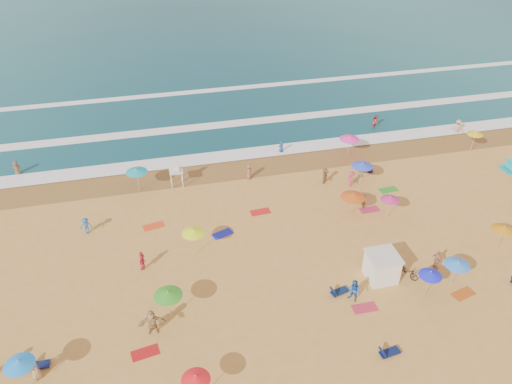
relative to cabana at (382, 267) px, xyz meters
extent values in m
plane|color=gold|center=(-6.61, 4.67, -1.00)|extent=(220.00, 220.00, 0.00)
plane|color=olive|center=(-6.61, 17.17, -0.99)|extent=(220.00, 220.00, 0.00)
cube|color=white|center=(-6.61, 19.67, -0.90)|extent=(200.00, 2.20, 0.05)
cube|color=white|center=(-6.61, 26.67, -0.90)|extent=(200.00, 1.60, 0.05)
cube|color=white|center=(-6.61, 36.67, -0.90)|extent=(200.00, 1.20, 0.05)
cube|color=white|center=(0.00, 0.00, 0.00)|extent=(2.00, 2.00, 2.00)
cube|color=silver|center=(0.00, 0.00, 1.06)|extent=(2.20, 2.20, 0.12)
imported|color=black|center=(1.90, -0.30, -0.51)|extent=(1.55, 1.91, 0.98)
cone|color=#1C24F3|center=(2.38, -2.29, 0.98)|extent=(1.60, 1.60, 0.35)
cone|color=red|center=(-14.24, -6.80, 1.13)|extent=(1.62, 1.62, 0.35)
cone|color=green|center=(-15.16, -0.29, 1.23)|extent=(1.88, 1.88, 0.35)
cone|color=#D25516|center=(0.88, 7.71, 0.92)|extent=(2.07, 2.07, 0.35)
cone|color=#1D88F6|center=(-23.68, -3.68, 1.26)|extent=(1.72, 1.72, 0.35)
cone|color=blue|center=(3.54, 11.96, 1.06)|extent=(1.94, 1.94, 0.35)
cone|color=#FD38AC|center=(4.41, 17.17, 1.01)|extent=(2.03, 2.03, 0.35)
cone|color=#E4FF1A|center=(-12.77, 5.61, 1.27)|extent=(1.77, 1.77, 0.35)
cone|color=#169FB7|center=(-16.58, 15.44, 1.21)|extent=(1.92, 1.92, 0.35)
cone|color=orange|center=(10.16, 0.74, 1.14)|extent=(1.75, 1.75, 0.35)
cone|color=#3480EE|center=(4.63, -1.89, 1.11)|extent=(1.78, 1.78, 0.35)
cone|color=yellow|center=(16.92, 14.78, 1.27)|extent=(1.62, 1.62, 0.35)
cone|color=#C52B72|center=(3.65, 6.50, 1.04)|extent=(1.59, 1.59, 0.35)
cube|color=#0F1A4F|center=(-23.27, -2.37, -0.83)|extent=(1.32, 0.62, 0.34)
cube|color=#0E1E46|center=(-3.43, -0.81, -0.83)|extent=(1.40, 0.88, 0.34)
cube|color=#0E1747|center=(-2.31, -6.36, -0.83)|extent=(1.36, 0.73, 0.34)
cube|color=#0D1345|center=(4.92, 13.75, -0.83)|extent=(1.41, 0.96, 0.34)
cube|color=#B31617|center=(-17.00, -2.80, -0.98)|extent=(1.82, 1.12, 0.03)
cube|color=#2228D9|center=(-10.29, 7.55, -0.98)|extent=(1.89, 1.40, 0.03)
cube|color=#E54619|center=(-15.68, 9.86, -0.98)|extent=(1.83, 1.17, 0.03)
cube|color=#BD2C41|center=(-2.28, -2.50, -0.98)|extent=(1.71, 0.88, 0.03)
cube|color=red|center=(-6.60, 9.75, -0.98)|extent=(1.76, 0.99, 0.03)
cube|color=#309224|center=(5.65, 10.33, -0.98)|extent=(1.77, 1.00, 0.03)
cube|color=#C35215|center=(4.99, -2.89, -0.98)|extent=(1.86, 1.25, 0.03)
cube|color=#B82B4E|center=(2.69, 7.89, -0.98)|extent=(1.72, 0.90, 0.03)
imported|color=#985B46|center=(-6.37, 15.19, -0.25)|extent=(0.50, 0.75, 1.51)
imported|color=tan|center=(-16.38, -1.27, -0.06)|extent=(1.75, 0.57, 1.88)
imported|color=#2459AC|center=(-2.78, -1.66, -0.10)|extent=(1.06, 1.11, 1.81)
imported|color=tan|center=(17.87, 18.88, -0.31)|extent=(1.34, 1.36, 1.88)
imported|color=#264DB4|center=(-2.11, 19.20, -0.47)|extent=(0.65, 0.51, 1.57)
imported|color=#D13455|center=(2.52, 11.79, -0.25)|extent=(0.63, 1.01, 1.50)
imported|color=tan|center=(-23.28, -3.07, -0.13)|extent=(0.97, 1.01, 1.74)
imported|color=olive|center=(0.35, 12.85, -0.22)|extent=(1.18, 1.47, 1.57)
imported|color=#D43550|center=(-16.74, 4.92, -0.20)|extent=(0.67, 1.01, 1.59)
imported|color=#245CA8|center=(-20.95, 10.18, -0.25)|extent=(1.03, 0.66, 1.50)
imported|color=#D4353C|center=(9.79, 22.34, -0.37)|extent=(1.07, 1.08, 1.76)
imported|color=tan|center=(4.41, -0.06, -0.19)|extent=(0.56, 1.01, 1.62)
imported|color=brown|center=(2.19, 8.22, -0.21)|extent=(0.63, 0.69, 1.57)
imported|color=brown|center=(-27.80, 20.97, -0.40)|extent=(0.87, 0.60, 1.71)
camera|label=1|loc=(-14.88, -23.68, 24.66)|focal=35.00mm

